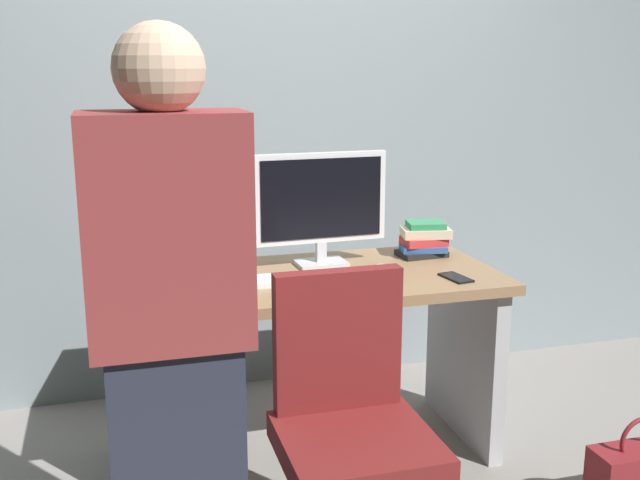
{
  "coord_description": "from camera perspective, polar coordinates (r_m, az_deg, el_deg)",
  "views": [
    {
      "loc": [
        -0.75,
        -2.67,
        1.53
      ],
      "look_at": [
        0.0,
        -0.05,
        0.9
      ],
      "focal_mm": 41.86,
      "sensor_mm": 36.0,
      "label": 1
    }
  ],
  "objects": [
    {
      "name": "desk",
      "position": [
        2.95,
        -0.27,
        -7.06
      ],
      "size": [
        1.41,
        0.69,
        0.75
      ],
      "color": "#93704C",
      "rests_on": "ground"
    },
    {
      "name": "mouse",
      "position": [
        2.91,
        4.81,
        -2.21
      ],
      "size": [
        0.06,
        0.1,
        0.03
      ],
      "primitive_type": "ellipsoid",
      "color": "white",
      "rests_on": "desk"
    },
    {
      "name": "office_chair",
      "position": [
        2.3,
        2.35,
        -15.58
      ],
      "size": [
        0.52,
        0.52,
        0.94
      ],
      "color": "black",
      "rests_on": "ground"
    },
    {
      "name": "cell_phone",
      "position": [
        2.88,
        10.35,
        -2.84
      ],
      "size": [
        0.09,
        0.15,
        0.01
      ],
      "primitive_type": "cube",
      "rotation": [
        0.0,
        0.0,
        0.16
      ],
      "color": "black",
      "rests_on": "desk"
    },
    {
      "name": "cup_near_keyboard",
      "position": [
        2.73,
        -8.1,
        -2.68
      ],
      "size": [
        0.08,
        0.08,
        0.1
      ],
      "primitive_type": "cylinder",
      "color": "#3372B2",
      "rests_on": "desk"
    },
    {
      "name": "person_at_desk",
      "position": [
        1.96,
        -11.23,
        -7.9
      ],
      "size": [
        0.4,
        0.24,
        1.64
      ],
      "color": "#262838",
      "rests_on": "ground"
    },
    {
      "name": "wall_back",
      "position": [
        3.54,
        -3.87,
        12.57
      ],
      "size": [
        6.4,
        0.1,
        3.0
      ],
      "primitive_type": "cube",
      "color": "gray",
      "rests_on": "ground"
    },
    {
      "name": "ground_plane",
      "position": [
        3.17,
        -0.26,
        -15.83
      ],
      "size": [
        9.0,
        9.0,
        0.0
      ],
      "primitive_type": "plane",
      "color": "gray"
    },
    {
      "name": "keyboard",
      "position": [
        2.8,
        -1.27,
        -2.93
      ],
      "size": [
        0.43,
        0.14,
        0.02
      ],
      "primitive_type": "cube",
      "rotation": [
        0.0,
        0.0,
        -0.02
      ],
      "color": "white",
      "rests_on": "desk"
    },
    {
      "name": "book_stack",
      "position": [
        3.19,
        7.96,
        0.05
      ],
      "size": [
        0.24,
        0.17,
        0.14
      ],
      "color": "black",
      "rests_on": "desk"
    },
    {
      "name": "monitor",
      "position": [
        2.96,
        0.08,
        2.87
      ],
      "size": [
        0.54,
        0.15,
        0.46
      ],
      "color": "silver",
      "rests_on": "desk"
    },
    {
      "name": "cup_by_monitor",
      "position": [
        2.96,
        -9.19,
        -1.52
      ],
      "size": [
        0.08,
        0.08,
        0.09
      ],
      "primitive_type": "cylinder",
      "color": "#D84C3F",
      "rests_on": "desk"
    }
  ]
}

